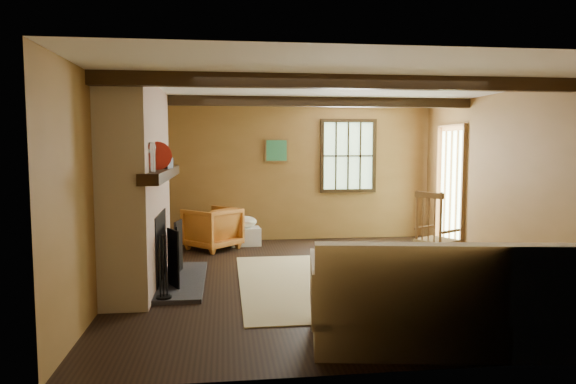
{
  "coord_description": "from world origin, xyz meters",
  "views": [
    {
      "loc": [
        -1.21,
        -6.33,
        1.7
      ],
      "look_at": [
        -0.38,
        0.4,
        1.07
      ],
      "focal_mm": 32.0,
      "sensor_mm": 36.0,
      "label": 1
    }
  ],
  "objects": [
    {
      "name": "ground",
      "position": [
        0.0,
        0.0,
        0.0
      ],
      "size": [
        5.5,
        5.5,
        0.0
      ],
      "primitive_type": "plane",
      "color": "black",
      "rests_on": "ground"
    },
    {
      "name": "room_envelope",
      "position": [
        0.22,
        0.26,
        1.63
      ],
      "size": [
        5.02,
        5.52,
        2.44
      ],
      "color": "olive",
      "rests_on": "ground"
    },
    {
      "name": "fireplace",
      "position": [
        -2.23,
        -0.0,
        1.1
      ],
      "size": [
        1.02,
        2.3,
        2.4
      ],
      "color": "brown",
      "rests_on": "ground"
    },
    {
      "name": "rug",
      "position": [
        0.2,
        -0.2,
        0.0
      ],
      "size": [
        2.5,
        3.0,
        0.01
      ],
      "primitive_type": "cube",
      "color": "beige",
      "rests_on": "ground"
    },
    {
      "name": "rocking_chair",
      "position": [
        1.55,
        0.1,
        0.46
      ],
      "size": [
        0.89,
        0.76,
        1.1
      ],
      "rotation": [
        0.0,
        0.0,
        2.11
      ],
      "color": "#A47C4F",
      "rests_on": "ground"
    },
    {
      "name": "sofa",
      "position": [
        0.66,
        -2.25,
        0.33
      ],
      "size": [
        2.43,
        1.36,
        0.93
      ],
      "rotation": [
        0.0,
        0.0,
        -0.15
      ],
      "color": "silver",
      "rests_on": "ground"
    },
    {
      "name": "firewood_pile",
      "position": [
        -1.91,
        2.59,
        0.12
      ],
      "size": [
        0.66,
        0.12,
        0.24
      ],
      "color": "#533123",
      "rests_on": "ground"
    },
    {
      "name": "laundry_basket",
      "position": [
        -0.88,
        2.3,
        0.15
      ],
      "size": [
        0.53,
        0.42,
        0.3
      ],
      "primitive_type": "cube",
      "rotation": [
        0.0,
        0.0,
        0.08
      ],
      "color": "white",
      "rests_on": "ground"
    },
    {
      "name": "basket_pillow",
      "position": [
        -0.88,
        2.3,
        0.4
      ],
      "size": [
        0.43,
        0.35,
        0.2
      ],
      "primitive_type": "ellipsoid",
      "rotation": [
        0.0,
        0.0,
        -0.1
      ],
      "color": "silver",
      "rests_on": "laundry_basket"
    },
    {
      "name": "armchair",
      "position": [
        -1.42,
        2.02,
        0.34
      ],
      "size": [
        1.06,
        1.06,
        0.69
      ],
      "primitive_type": "imported",
      "rotation": [
        0.0,
        0.0,
        -2.36
      ],
      "color": "#BF6026",
      "rests_on": "ground"
    }
  ]
}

